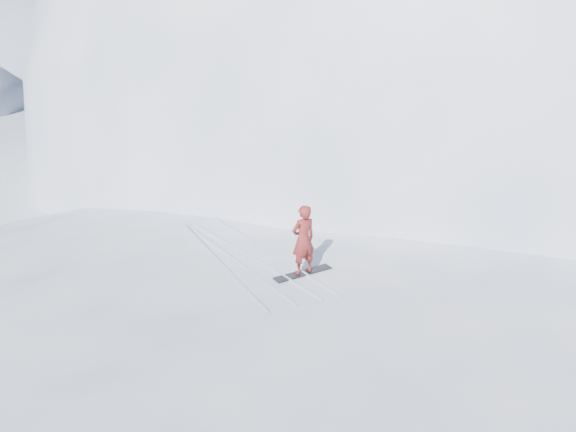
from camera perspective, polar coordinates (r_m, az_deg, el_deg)
near_ridge at (r=13.37m, az=5.51°, el=-15.73°), size 36.00×28.00×4.80m
summit_peak at (r=42.48m, az=17.72°, el=8.28°), size 60.00×56.00×56.00m
peak_shoulder at (r=31.12m, az=6.81°, el=5.17°), size 28.00×24.00×18.00m
wind_bumps at (r=12.23m, az=0.44°, el=-19.53°), size 16.00×14.40×1.00m
snowboard at (r=12.12m, az=1.67°, el=-6.34°), size 1.52×0.55×0.02m
snowboarder at (r=11.77m, az=1.71°, el=-2.65°), size 0.67×0.50×1.66m
board_tracks at (r=13.16m, az=-5.31°, el=-4.20°), size 2.50×5.96×0.04m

